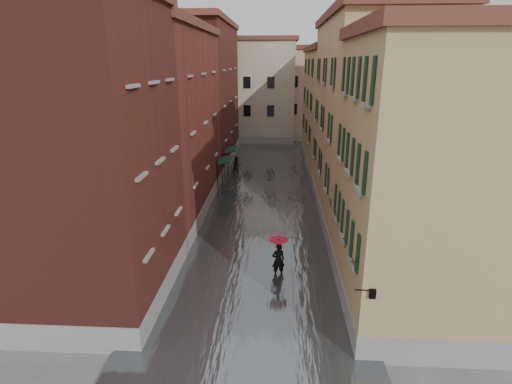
# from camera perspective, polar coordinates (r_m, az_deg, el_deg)

# --- Properties ---
(ground) EXTENTS (120.00, 120.00, 0.00)m
(ground) POSITION_cam_1_polar(r_m,az_deg,el_deg) (21.04, -0.02, -12.00)
(ground) COLOR #535356
(ground) RESTS_ON ground
(floodwater) EXTENTS (10.00, 60.00, 0.20)m
(floodwater) POSITION_cam_1_polar(r_m,az_deg,el_deg) (32.88, 1.25, -0.37)
(floodwater) COLOR #505559
(floodwater) RESTS_ON ground
(building_left_near) EXTENTS (6.00, 8.00, 13.00)m
(building_left_near) POSITION_cam_1_polar(r_m,az_deg,el_deg) (18.49, -22.67, 4.02)
(building_left_near) COLOR maroon
(building_left_near) RESTS_ON ground
(building_left_mid) EXTENTS (6.00, 14.00, 12.50)m
(building_left_mid) POSITION_cam_1_polar(r_m,az_deg,el_deg) (28.63, -13.27, 9.04)
(building_left_mid) COLOR brown
(building_left_mid) RESTS_ON ground
(building_left_far) EXTENTS (6.00, 16.00, 14.00)m
(building_left_far) POSITION_cam_1_polar(r_m,az_deg,el_deg) (43.05, -7.76, 13.30)
(building_left_far) COLOR maroon
(building_left_far) RESTS_ON ground
(building_right_near) EXTENTS (6.00, 8.00, 11.50)m
(building_right_near) POSITION_cam_1_polar(r_m,az_deg,el_deg) (17.88, 22.60, 1.09)
(building_right_near) COLOR tan
(building_right_near) RESTS_ON ground
(building_right_mid) EXTENTS (6.00, 14.00, 13.00)m
(building_right_mid) POSITION_cam_1_polar(r_m,az_deg,el_deg) (28.09, 15.66, 9.20)
(building_right_mid) COLOR tan
(building_right_mid) RESTS_ON ground
(building_right_far) EXTENTS (6.00, 16.00, 11.50)m
(building_right_far) POSITION_cam_1_polar(r_m,az_deg,el_deg) (42.84, 11.43, 11.41)
(building_right_far) COLOR tan
(building_right_far) RESTS_ON ground
(building_end_cream) EXTENTS (12.00, 9.00, 13.00)m
(building_end_cream) POSITION_cam_1_polar(r_m,az_deg,el_deg) (56.44, -0.92, 14.09)
(building_end_cream) COLOR #B8AF92
(building_end_cream) RESTS_ON ground
(building_end_pink) EXTENTS (10.00, 9.00, 12.00)m
(building_end_pink) POSITION_cam_1_polar(r_m,az_deg,el_deg) (58.54, 8.30, 13.57)
(building_end_pink) COLOR tan
(building_end_pink) RESTS_ON ground
(awning_near) EXTENTS (1.09, 2.89, 2.80)m
(awning_near) POSITION_cam_1_polar(r_m,az_deg,el_deg) (34.25, -4.47, 4.46)
(awning_near) COLOR #152F22
(awning_near) RESTS_ON ground
(awning_far) EXTENTS (1.09, 2.95, 2.80)m
(awning_far) POSITION_cam_1_polar(r_m,az_deg,el_deg) (38.35, -3.64, 5.98)
(awning_far) COLOR #152F22
(awning_far) RESTS_ON ground
(wall_lantern) EXTENTS (0.71, 0.22, 0.35)m
(wall_lantern) POSITION_cam_1_polar(r_m,az_deg,el_deg) (14.70, 16.19, -13.65)
(wall_lantern) COLOR black
(wall_lantern) RESTS_ON ground
(window_planters) EXTENTS (0.59, 7.91, 0.84)m
(window_planters) POSITION_cam_1_polar(r_m,az_deg,el_deg) (18.95, 12.41, -4.16)
(window_planters) COLOR maroon
(window_planters) RESTS_ON ground
(pedestrian_main) EXTENTS (1.01, 1.01, 2.06)m
(pedestrian_main) POSITION_cam_1_polar(r_m,az_deg,el_deg) (20.51, 3.21, -8.86)
(pedestrian_main) COLOR black
(pedestrian_main) RESTS_ON ground
(pedestrian_far) EXTENTS (1.05, 0.93, 1.81)m
(pedestrian_far) POSITION_cam_1_polar(r_m,az_deg,el_deg) (38.91, -2.78, 3.81)
(pedestrian_far) COLOR black
(pedestrian_far) RESTS_ON ground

